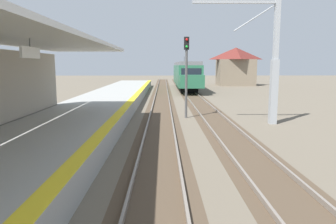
{
  "coord_description": "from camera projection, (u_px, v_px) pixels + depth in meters",
  "views": [
    {
      "loc": [
        2.09,
        2.53,
        3.41
      ],
      "look_at": [
        2.21,
        11.41,
        2.1
      ],
      "focal_mm": 33.84,
      "sensor_mm": 36.0,
      "label": 1
    }
  ],
  "objects": [
    {
      "name": "rail_signal_post",
      "position": [
        186.0,
        69.0,
        20.33
      ],
      "size": [
        0.32,
        0.34,
        5.2
      ],
      "color": "#4C4C4C",
      "rests_on": "ground"
    },
    {
      "name": "approaching_train",
      "position": [
        186.0,
        74.0,
        45.06
      ],
      "size": [
        2.93,
        19.6,
        4.76
      ],
      "color": "#286647",
      "rests_on": "ground"
    },
    {
      "name": "catenary_pylon_far_side",
      "position": [
        270.0,
        62.0,
        18.11
      ],
      "size": [
        5.0,
        0.4,
        7.5
      ],
      "color": "#9EA3A8",
      "rests_on": "ground"
    },
    {
      "name": "track_pair_nearest_platform",
      "position": [
        160.0,
        126.0,
        17.77
      ],
      "size": [
        2.34,
        120.0,
        0.16
      ],
      "color": "#4C3D2D",
      "rests_on": "ground"
    },
    {
      "name": "distant_trackside_house",
      "position": [
        236.0,
        66.0,
        53.92
      ],
      "size": [
        6.6,
        5.28,
        6.4
      ],
      "color": "#7F705B",
      "rests_on": "ground"
    },
    {
      "name": "track_pair_middle",
      "position": [
        220.0,
        126.0,
        17.82
      ],
      "size": [
        2.34,
        120.0,
        0.16
      ],
      "color": "#4C3D2D",
      "rests_on": "ground"
    },
    {
      "name": "station_platform",
      "position": [
        58.0,
        134.0,
        13.69
      ],
      "size": [
        5.0,
        80.0,
        0.91
      ],
      "color": "#999993",
      "rests_on": "ground"
    }
  ]
}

